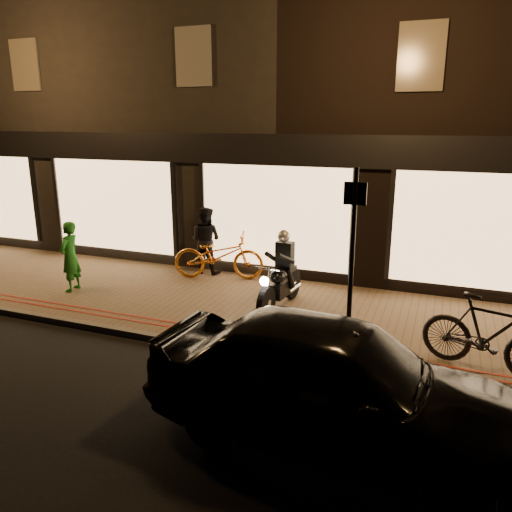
{
  "coord_description": "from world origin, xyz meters",
  "views": [
    {
      "loc": [
        3.74,
        -6.92,
        3.81
      ],
      "look_at": [
        0.18,
        2.3,
        1.1
      ],
      "focal_mm": 35.0,
      "sensor_mm": 36.0,
      "label": 1
    }
  ],
  "objects_px": {
    "bicycle_gold": "(219,256)",
    "person_green": "(70,257)",
    "parked_car": "(334,381)",
    "sign_post": "(352,252)",
    "motorcycle": "(281,278)"
  },
  "relations": [
    {
      "from": "parked_car",
      "to": "motorcycle",
      "type": "bearing_deg",
      "value": 31.41
    },
    {
      "from": "sign_post",
      "to": "bicycle_gold",
      "type": "xyz_separation_m",
      "value": [
        -3.64,
        2.75,
        -1.11
      ]
    },
    {
      "from": "motorcycle",
      "to": "parked_car",
      "type": "height_order",
      "value": "motorcycle"
    },
    {
      "from": "bicycle_gold",
      "to": "person_green",
      "type": "relative_size",
      "value": 1.37
    },
    {
      "from": "parked_car",
      "to": "bicycle_gold",
      "type": "bearing_deg",
      "value": 42.15
    },
    {
      "from": "motorcycle",
      "to": "person_green",
      "type": "distance_m",
      "value": 4.72
    },
    {
      "from": "person_green",
      "to": "parked_car",
      "type": "relative_size",
      "value": 0.34
    },
    {
      "from": "sign_post",
      "to": "bicycle_gold",
      "type": "distance_m",
      "value": 4.69
    },
    {
      "from": "bicycle_gold",
      "to": "person_green",
      "type": "distance_m",
      "value": 3.34
    },
    {
      "from": "bicycle_gold",
      "to": "sign_post",
      "type": "bearing_deg",
      "value": -143.4
    },
    {
      "from": "person_green",
      "to": "parked_car",
      "type": "bearing_deg",
      "value": 58.35
    },
    {
      "from": "sign_post",
      "to": "bicycle_gold",
      "type": "relative_size",
      "value": 1.4
    },
    {
      "from": "person_green",
      "to": "parked_car",
      "type": "xyz_separation_m",
      "value": [
        6.57,
        -3.05,
        -0.11
      ]
    },
    {
      "from": "motorcycle",
      "to": "sign_post",
      "type": "relative_size",
      "value": 0.65
    },
    {
      "from": "motorcycle",
      "to": "sign_post",
      "type": "height_order",
      "value": "sign_post"
    }
  ]
}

